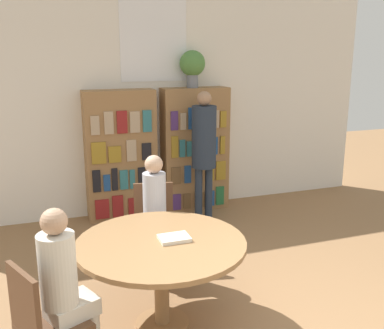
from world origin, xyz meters
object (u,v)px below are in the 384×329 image
at_px(seated_reader_left, 155,212).
at_px(seated_reader_right, 66,284).
at_px(reading_table, 161,254).
at_px(librarian_standing, 204,143).
at_px(chair_near_camera, 42,321).
at_px(chair_left_side, 154,223).
at_px(bookshelf_right, 195,150).
at_px(flower_vase, 192,65).
at_px(bookshelf_left, 121,155).

relative_size(seated_reader_left, seated_reader_right, 1.00).
distance_m(reading_table, seated_reader_right, 0.83).
relative_size(seated_reader_left, librarian_standing, 0.72).
height_order(seated_reader_right, librarian_standing, librarian_standing).
bearing_deg(chair_near_camera, seated_reader_right, 90.00).
distance_m(seated_reader_left, seated_reader_right, 1.47).
height_order(chair_near_camera, chair_left_side, same).
relative_size(reading_table, librarian_standing, 0.79).
bearing_deg(reading_table, bookshelf_right, 64.79).
distance_m(reading_table, librarian_standing, 2.44).
xyz_separation_m(chair_near_camera, librarian_standing, (2.09, 2.52, 0.55)).
relative_size(bookshelf_right, seated_reader_right, 1.38).
bearing_deg(flower_vase, bookshelf_right, -7.28).
bearing_deg(librarian_standing, chair_near_camera, -129.68).
bearing_deg(chair_near_camera, reading_table, 90.00).
distance_m(flower_vase, chair_near_camera, 3.99).
bearing_deg(reading_table, chair_near_camera, -155.67).
bearing_deg(bookshelf_left, reading_table, -94.00).
bearing_deg(flower_vase, bookshelf_left, -179.73).
relative_size(chair_near_camera, seated_reader_left, 0.72).
relative_size(bookshelf_right, librarian_standing, 1.00).
height_order(bookshelf_right, flower_vase, flower_vase).
height_order(bookshelf_right, seated_reader_right, bookshelf_right).
bearing_deg(librarian_standing, reading_table, -119.04).
bearing_deg(chair_near_camera, seated_reader_left, 114.02).
xyz_separation_m(chair_left_side, seated_reader_left, (-0.04, -0.18, 0.19)).
distance_m(bookshelf_right, seated_reader_right, 3.55).
relative_size(flower_vase, chair_left_side, 0.55).
xyz_separation_m(bookshelf_left, seated_reader_right, (-0.94, -2.94, -0.16)).
bearing_deg(bookshelf_left, bookshelf_right, 0.02).
xyz_separation_m(flower_vase, librarian_standing, (-0.02, -0.51, -0.96)).
xyz_separation_m(bookshelf_left, reading_table, (-0.18, -2.60, -0.21)).
relative_size(chair_near_camera, librarian_standing, 0.52).
distance_m(bookshelf_left, chair_left_side, 1.65).
height_order(reading_table, chair_near_camera, chair_near_camera).
bearing_deg(seated_reader_left, reading_table, 90.00).
height_order(bookshelf_left, bookshelf_right, same).
bearing_deg(librarian_standing, seated_reader_left, -127.72).
relative_size(chair_near_camera, seated_reader_right, 0.72).
height_order(reading_table, librarian_standing, librarian_standing).
height_order(bookshelf_right, librarian_standing, bookshelf_right).
bearing_deg(seated_reader_right, bookshelf_left, 138.01).
xyz_separation_m(flower_vase, chair_left_side, (-0.99, -1.62, -1.51)).
bearing_deg(flower_vase, chair_near_camera, -124.94).
bearing_deg(chair_near_camera, librarian_standing, 115.98).
xyz_separation_m(bookshelf_left, chair_near_camera, (-1.10, -3.02, -0.36)).
bearing_deg(bookshelf_right, seated_reader_right, -123.93).
height_order(flower_vase, librarian_standing, flower_vase).
relative_size(bookshelf_left, reading_table, 1.27).
xyz_separation_m(bookshelf_left, chair_left_side, (0.02, -1.61, -0.36)).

